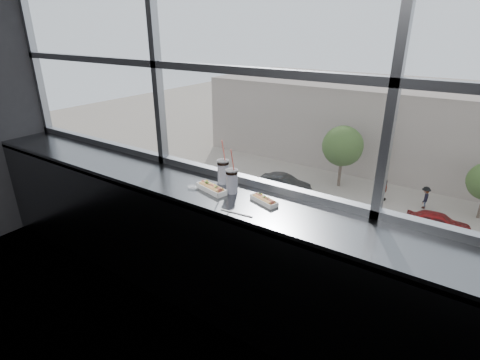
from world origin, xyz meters
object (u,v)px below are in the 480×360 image
Objects in this scene: car_near_c at (437,285)px; pedestrian_a at (385,188)px; soda_cup_left at (223,170)px; loose_straw at (236,213)px; hotdog_tray_left at (211,188)px; pedestrian_b at (425,195)px; car_near_b at (313,244)px; tree_left at (343,146)px; wrapper at (193,187)px; car_near_a at (212,212)px; soda_cup_right at (232,180)px; hotdog_tray_right at (264,200)px; car_far_a at (284,181)px; car_far_b at (439,219)px.

pedestrian_a is (-5.45, 11.21, -0.02)m from car_near_c.
soda_cup_left is at bearing -171.34° from pedestrian_a.
loose_straw is 30.16m from pedestrian_a.
hotdog_tray_left is at bearing -178.28° from car_near_c.
pedestrian_b is at bearing -85.57° from pedestrian_a.
car_near_b is at bearing 103.86° from loose_straw.
hotdog_tray_left reaches higher than car_near_c.
car_near_c is at bearing -51.51° from tree_left.
wrapper is at bearing -74.02° from tree_left.
car_near_b is at bearing 173.33° from pedestrian_a.
hotdog_tray_left reaches higher than pedestrian_b.
car_near_b reaches higher than car_near_a.
loose_straw is 30.06m from pedestrian_b.
hotdog_tray_left is at bearing -153.81° from soda_cup_right.
hotdog_tray_right is 0.04× the size of tree_left.
loose_straw is (0.40, -0.39, -0.10)m from soda_cup_left.
pedestrian_a is at bearing 98.97° from soda_cup_right.
soda_cup_left is at bearing -73.64° from tree_left.
soda_cup_left reaches higher than car_near_a.
car_far_a is (-11.82, 24.22, -11.16)m from soda_cup_right.
loose_straw is 0.56m from wrapper.
hotdog_tray_left reaches higher than car_near_b.
hotdog_tray_left reaches higher than loose_straw.
hotdog_tray_right reaches higher than car_near_c.
hotdog_tray_left is 19.70m from car_near_c.
hotdog_tray_left is at bearing -168.93° from car_near_b.
car_far_b is (0.29, 24.10, -11.21)m from soda_cup_left.
car_near_c is at bearing 85.41° from soda_cup_left.
pedestrian_a is at bearing -71.66° from car_far_a.
car_far_a is 2.74× the size of pedestrian_b.
wrapper is 23.64m from car_near_a.
car_near_b is 1.19× the size of tree_left.
soda_cup_left is 0.18× the size of pedestrian_a.
car_near_c is 6.76m from car_near_b.
wrapper reaches higher than car_near_a.
wrapper is 29.11m from car_far_a.
car_far_b is at bearing -25.11° from tree_left.
soda_cup_right is 3.59× the size of wrapper.
wrapper is (-0.13, -0.23, -0.10)m from soda_cup_left.
tree_left is at bearing -45.23° from car_far_a.
pedestrian_a is at bearing -10.92° from tree_left.
car_near_b is at bearing 128.41° from hotdog_tray_right.
soda_cup_left reaches higher than car_near_c.
tree_left is (-2.78, 12.00, 2.58)m from car_near_b.
pedestrian_b is at bearing 107.05° from hotdog_tray_left.
car_far_b is 2.66× the size of pedestrian_a.
car_far_b is (0.42, 24.33, -11.11)m from wrapper.
hotdog_tray_right reaches higher than car_far_b.
soda_cup_left is at bearing 130.02° from loose_straw.
soda_cup_left is 0.28m from wrapper.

